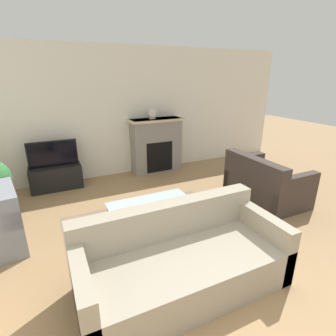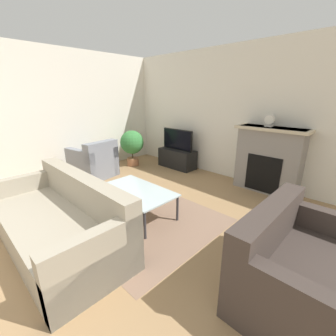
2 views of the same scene
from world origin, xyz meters
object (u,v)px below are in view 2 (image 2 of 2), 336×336
Objects in this scene: mantel_clock at (269,120)px; tv at (177,139)px; couch_sectional at (60,223)px; couch_loveseat at (297,269)px; coffee_table at (136,192)px; potted_plant at (132,144)px; armchair_by_window at (94,163)px.

tv is at bearing -177.24° from mantel_clock.
couch_sectional is 1.60× the size of couch_loveseat.
couch_loveseat reaches higher than coffee_table.
mantel_clock reaches higher than couch_loveseat.
couch_sectional is 2.37× the size of potted_plant.
armchair_by_window is (-1.92, 1.50, 0.01)m from couch_sectional.
mantel_clock reaches higher than coffee_table.
mantel_clock is at bearing 72.45° from couch_sectional.
tv is at bearing 117.43° from coffee_table.
mantel_clock is at bearing 67.44° from coffee_table.
tv reaches higher than potted_plant.
potted_plant is (-0.04, 1.10, 0.27)m from armchair_by_window.
couch_sectional and armchair_by_window have the same top height.
tv is 3.45m from couch_sectional.
mantel_clock is at bearing 2.76° from tv.
couch_sectional is 3.26m from potted_plant.
mantel_clock reaches higher than potted_plant.
potted_plant is at bearing -165.71° from mantel_clock.
couch_loveseat and armchair_by_window have the same top height.
tv is at bearing 57.55° from couch_loveseat.
couch_sectional is 3.68m from mantel_clock.
armchair_by_window is at bearing 85.40° from couch_loveseat.
tv is 0.41× the size of couch_sectional.
coffee_table is at bearing -62.57° from tv.
armchair_by_window is (-4.21, 0.34, 0.01)m from couch_loveseat.
couch_loveseat is 6.09× the size of mantel_clock.
tv is 2.18m from mantel_clock.
couch_sectional is at bearing -72.63° from tv.
tv is at bearing 35.45° from potted_plant.
tv reaches higher than couch_loveseat.
potted_plant is (-2.08, 1.52, 0.19)m from coffee_table.
mantel_clock is (0.95, 2.29, 0.94)m from coffee_table.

